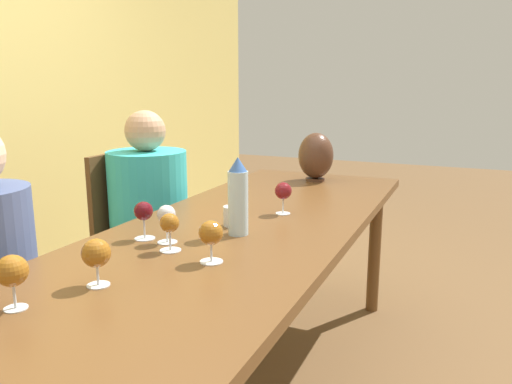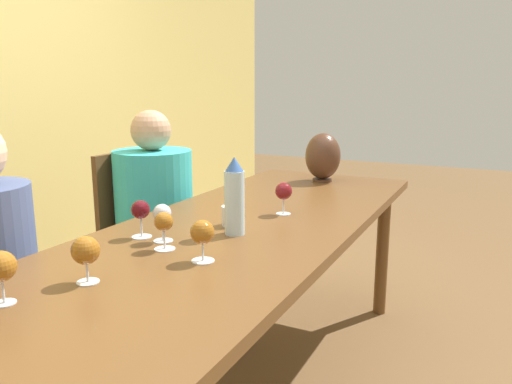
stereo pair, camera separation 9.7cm
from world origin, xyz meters
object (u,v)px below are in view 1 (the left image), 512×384
wine_glass_0 (211,234)px  wine_glass_4 (96,254)px  wine_glass_2 (12,272)px  wine_glass_5 (166,216)px  water_tumbler (233,216)px  wine_glass_1 (144,213)px  wine_glass_6 (283,192)px  person_far (152,221)px  vase (315,156)px  water_bottle (238,197)px  wine_glass_3 (170,225)px  chair_far (139,239)px

wine_glass_0 → wine_glass_4: 0.34m
wine_glass_2 → wine_glass_5: (0.58, -0.05, -0.00)m
water_tumbler → wine_glass_1: (-0.27, 0.21, 0.06)m
wine_glass_6 → wine_glass_0: bearing=-179.7°
wine_glass_2 → person_far: person_far is taller
vase → wine_glass_2: bearing=174.5°
water_bottle → wine_glass_3: size_ratio=2.24×
person_far → wine_glass_6: bearing=-99.6°
wine_glass_1 → wine_glass_6: bearing=-32.0°
water_tumbler → wine_glass_4: (-0.67, 0.07, 0.05)m
wine_glass_3 → person_far: 0.96m
wine_glass_5 → chair_far: 0.96m
wine_glass_0 → wine_glass_4: bearing=145.8°
wine_glass_0 → wine_glass_2: 0.55m
wine_glass_2 → chair_far: 1.41m
water_tumbler → chair_far: 0.87m
wine_glass_4 → wine_glass_5: size_ratio=1.00×
vase → wine_glass_0: 1.40m
wine_glass_1 → wine_glass_4: size_ratio=1.02×
chair_far → wine_glass_0: bearing=-131.8°
water_tumbler → wine_glass_3: size_ratio=0.61×
wine_glass_0 → wine_glass_2: wine_glass_2 is taller
water_bottle → wine_glass_1: size_ratio=2.10×
wine_glass_1 → wine_glass_2: 0.59m
water_tumbler → person_far: size_ratio=0.06×
water_tumbler → wine_glass_1: bearing=142.5°
wine_glass_1 → wine_glass_3: wine_glass_1 is taller
wine_glass_6 → wine_glass_3: bearing=164.0°
wine_glass_5 → water_bottle: bearing=-44.4°
water_bottle → wine_glass_1: (-0.18, 0.28, -0.04)m
vase → water_tumbler: bearing=178.9°
wine_glass_1 → wine_glass_6: size_ratio=1.00×
wine_glass_0 → water_tumbler: bearing=17.0°
wine_glass_1 → person_far: size_ratio=0.11×
wine_glass_1 → person_far: 0.81m
wine_glass_0 → water_bottle: bearing=9.6°
vase → wine_glass_6: (-0.76, -0.10, -0.04)m
vase → wine_glass_6: vase is taller
person_far → wine_glass_5: bearing=-141.0°
chair_far → wine_glass_5: bearing=-136.4°
water_bottle → wine_glass_1: water_bottle is taller
wine_glass_2 → wine_glass_3: wine_glass_2 is taller
water_tumbler → wine_glass_6: size_ratio=0.57×
wine_glass_3 → wine_glass_1: bearing=64.7°
chair_far → wine_glass_1: bearing=-141.1°
vase → chair_far: vase is taller
chair_far → wine_glass_2: bearing=-155.2°
wine_glass_3 → wine_glass_5: (0.07, 0.06, 0.01)m
vase → chair_far: 1.06m
wine_glass_5 → person_far: bearing=39.0°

